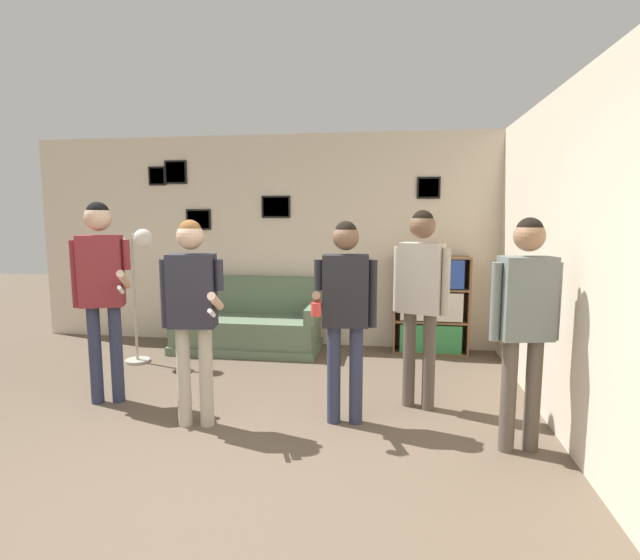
% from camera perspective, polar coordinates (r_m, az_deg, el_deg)
% --- Properties ---
extents(ground_plane, '(20.00, 20.00, 0.00)m').
position_cam_1_polar(ground_plane, '(3.34, -15.01, -23.38)').
color(ground_plane, brown).
extents(wall_back, '(7.31, 0.08, 2.70)m').
position_cam_1_polar(wall_back, '(6.48, -2.07, 4.51)').
color(wall_back, beige).
rests_on(wall_back, ground_plane).
extents(wall_right, '(0.06, 6.12, 2.70)m').
position_cam_1_polar(wall_right, '(4.66, 24.66, 2.54)').
color(wall_right, beige).
rests_on(wall_right, ground_plane).
extents(couch, '(1.81, 0.80, 0.89)m').
position_cam_1_polar(couch, '(6.37, -8.22, -5.27)').
color(couch, '#5B7056').
rests_on(couch, ground_plane).
extents(bookshelf, '(0.90, 0.30, 1.19)m').
position_cam_1_polar(bookshelf, '(6.25, 12.55, -2.82)').
color(bookshelf, brown).
rests_on(bookshelf, ground_plane).
extents(floor_lamp, '(0.49, 0.28, 1.54)m').
position_cam_1_polar(floor_lamp, '(6.01, -20.64, 2.34)').
color(floor_lamp, '#ADA89E').
rests_on(floor_lamp, ground_plane).
extents(person_player_foreground_left, '(0.58, 0.43, 1.81)m').
position_cam_1_polar(person_player_foreground_left, '(4.80, -23.71, 0.06)').
color(person_player_foreground_left, '#2D334C').
rests_on(person_player_foreground_left, ground_plane).
extents(person_player_foreground_center, '(0.53, 0.44, 1.66)m').
position_cam_1_polar(person_player_foreground_center, '(4.05, -14.39, -2.42)').
color(person_player_foreground_center, '#B7AD99').
rests_on(person_player_foreground_center, ground_plane).
extents(person_watcher_holding_cup, '(0.50, 0.44, 1.65)m').
position_cam_1_polar(person_watcher_holding_cup, '(3.98, 2.91, -2.48)').
color(person_watcher_holding_cup, '#2D334C').
rests_on(person_watcher_holding_cup, ground_plane).
extents(person_spectator_near_bookshelf, '(0.47, 0.32, 1.74)m').
position_cam_1_polar(person_spectator_near_bookshelf, '(4.37, 11.46, -0.85)').
color(person_spectator_near_bookshelf, brown).
rests_on(person_spectator_near_bookshelf, ground_plane).
extents(person_spectator_far_right, '(0.49, 0.27, 1.68)m').
position_cam_1_polar(person_spectator_far_right, '(3.78, 22.41, -3.24)').
color(person_spectator_far_right, brown).
rests_on(person_spectator_far_right, ground_plane).
extents(drinking_cup, '(0.07, 0.07, 0.10)m').
position_cam_1_polar(drinking_cup, '(6.16, 11.39, 3.13)').
color(drinking_cup, white).
rests_on(drinking_cup, bookshelf).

